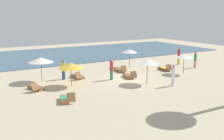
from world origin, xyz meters
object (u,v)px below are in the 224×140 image
umbrella_0 (147,61)px  lounger_5 (77,77)px  lounger_2 (65,99)px  umbrella_3 (41,60)px  lounger_3 (36,88)px  umbrella_4 (130,51)px  person_5 (173,75)px  lounger_4 (120,70)px  person_4 (63,70)px  umbrella_2 (184,56)px  lounger_0 (164,69)px  umbrella_1 (71,66)px  person_2 (179,56)px  lounger_1 (128,76)px  person_1 (112,69)px  person_0 (195,60)px

umbrella_0 → lounger_5: (-4.53, 4.70, -1.76)m
lounger_2 → umbrella_3: bearing=88.2°
umbrella_3 → lounger_3: umbrella_3 is taller
umbrella_4 → person_5: bearing=-98.7°
lounger_4 → person_4: size_ratio=0.96×
umbrella_2 → lounger_0: (-0.68, 2.09, -1.62)m
umbrella_0 → umbrella_1: size_ratio=1.01×
umbrella_4 → lounger_2: umbrella_4 is taller
umbrella_4 → lounger_5: (-7.20, -1.97, -1.66)m
umbrella_2 → umbrella_4: bearing=117.6°
lounger_2 → person_2: bearing=20.3°
lounger_0 → lounger_4: lounger_4 is taller
umbrella_0 → umbrella_1: (-5.97, 2.56, -0.21)m
lounger_1 → lounger_4: (0.76, 2.73, 0.00)m
lounger_5 → person_4: bearing=163.4°
umbrella_1 → person_1: (3.97, 0.12, -0.76)m
person_2 → person_4: size_ratio=1.11×
lounger_4 → lounger_5: size_ratio=0.99×
person_4 → umbrella_3: bearing=173.0°
person_5 → person_1: bearing=127.1°
lounger_2 → person_0: bearing=12.6°
lounger_2 → person_1: person_1 is taller
lounger_3 → person_1: person_1 is taller
person_4 → umbrella_0: bearing=-41.4°
umbrella_2 → lounger_5: umbrella_2 is taller
person_2 → person_5: 9.94m
lounger_0 → person_0: person_0 is taller
umbrella_0 → lounger_5: size_ratio=1.25×
lounger_1 → person_0: person_0 is taller
lounger_5 → lounger_2: bearing=-120.2°
lounger_5 → person_0: 13.49m
umbrella_0 → lounger_2: bearing=-172.2°
umbrella_0 → person_4: umbrella_0 is taller
lounger_2 → person_5: (9.27, -0.69, 0.72)m
umbrella_1 → lounger_2: umbrella_1 is taller
lounger_3 → person_2: size_ratio=0.91×
lounger_1 → umbrella_2: bearing=-11.9°
umbrella_1 → lounger_0: bearing=3.7°
person_0 → lounger_3: bearing=179.3°
lounger_2 → lounger_1: bearing=24.7°
lounger_1 → lounger_3: lounger_1 is taller
umbrella_3 → person_4: (1.95, -0.24, -1.06)m
lounger_2 → lounger_4: (8.34, 6.22, -0.01)m
umbrella_2 → lounger_0: bearing=108.1°
umbrella_2 → person_4: bearing=161.0°
umbrella_0 → lounger_4: umbrella_0 is taller
lounger_2 → person_5: bearing=-4.3°
umbrella_2 → person_4: 11.96m
umbrella_1 → lounger_5: 3.01m
umbrella_4 → person_0: size_ratio=1.15×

